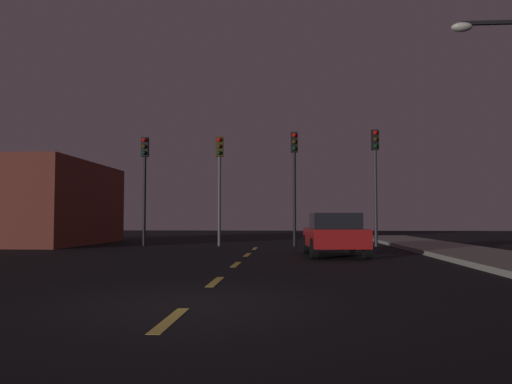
{
  "coord_description": "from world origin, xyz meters",
  "views": [
    {
      "loc": [
        1.46,
        -7.42,
        1.23
      ],
      "look_at": [
        0.1,
        13.16,
        2.31
      ],
      "focal_mm": 36.01,
      "sensor_mm": 36.0,
      "label": 1
    }
  ],
  "objects_px": {
    "car_stopped_ahead": "(334,234)",
    "traffic_signal_center_right": "(294,167)",
    "traffic_signal_far_left": "(145,170)",
    "traffic_signal_center_left": "(219,169)",
    "traffic_signal_far_right": "(375,165)"
  },
  "relations": [
    {
      "from": "traffic_signal_far_left",
      "to": "car_stopped_ahead",
      "type": "relative_size",
      "value": 1.28
    },
    {
      "from": "traffic_signal_far_left",
      "to": "traffic_signal_center_left",
      "type": "height_order",
      "value": "traffic_signal_far_left"
    },
    {
      "from": "traffic_signal_center_right",
      "to": "car_stopped_ahead",
      "type": "bearing_deg",
      "value": -77.78
    },
    {
      "from": "traffic_signal_far_left",
      "to": "car_stopped_ahead",
      "type": "bearing_deg",
      "value": -35.69
    },
    {
      "from": "traffic_signal_far_left",
      "to": "traffic_signal_center_left",
      "type": "bearing_deg",
      "value": -0.0
    },
    {
      "from": "car_stopped_ahead",
      "to": "traffic_signal_center_right",
      "type": "bearing_deg",
      "value": 102.22
    },
    {
      "from": "traffic_signal_far_left",
      "to": "traffic_signal_center_right",
      "type": "xyz_separation_m",
      "value": [
        6.87,
        0.0,
        0.1
      ]
    },
    {
      "from": "traffic_signal_far_left",
      "to": "traffic_signal_far_right",
      "type": "bearing_deg",
      "value": 0.0
    },
    {
      "from": "traffic_signal_center_left",
      "to": "car_stopped_ahead",
      "type": "height_order",
      "value": "traffic_signal_center_left"
    },
    {
      "from": "traffic_signal_far_right",
      "to": "traffic_signal_far_left",
      "type": "bearing_deg",
      "value": -180.0
    },
    {
      "from": "traffic_signal_far_right",
      "to": "car_stopped_ahead",
      "type": "relative_size",
      "value": 1.33
    },
    {
      "from": "traffic_signal_far_left",
      "to": "traffic_signal_center_left",
      "type": "xyz_separation_m",
      "value": [
        3.47,
        -0.0,
        -0.01
      ]
    },
    {
      "from": "car_stopped_ahead",
      "to": "traffic_signal_far_left",
      "type": "bearing_deg",
      "value": 144.31
    },
    {
      "from": "traffic_signal_far_left",
      "to": "traffic_signal_center_right",
      "type": "height_order",
      "value": "traffic_signal_center_right"
    },
    {
      "from": "traffic_signal_center_left",
      "to": "traffic_signal_center_right",
      "type": "relative_size",
      "value": 0.97
    }
  ]
}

